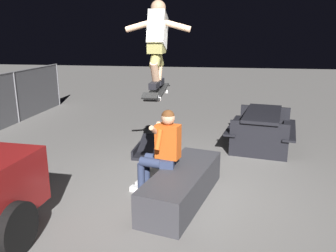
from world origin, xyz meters
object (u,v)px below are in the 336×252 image
object	(u,v)px
kicker_ramp	(157,150)
picnic_table_back	(262,124)
skateboard	(157,92)
person_sitting_on_ledge	(161,148)
ledge_box_main	(183,185)
skater_airborne	(157,40)

from	to	relation	value
kicker_ramp	picnic_table_back	xyz separation A→B (m)	(0.77, -2.10, 0.44)
skateboard	person_sitting_on_ledge	bearing A→B (deg)	-16.28
person_sitting_on_ledge	ledge_box_main	bearing A→B (deg)	-115.97
kicker_ramp	picnic_table_back	bearing A→B (deg)	-69.87
ledge_box_main	picnic_table_back	distance (m)	3.03
person_sitting_on_ledge	skateboard	xyz separation A→B (m)	(-0.12, 0.03, 0.85)
skater_airborne	kicker_ramp	size ratio (longest dim) A/B	1.11
ledge_box_main	skater_airborne	bearing A→B (deg)	74.84
person_sitting_on_ledge	picnic_table_back	bearing A→B (deg)	-33.97
skateboard	skater_airborne	world-z (taller)	skater_airborne
skateboard	picnic_table_back	bearing A→B (deg)	-33.29
picnic_table_back	skater_airborne	bearing A→B (deg)	146.15
picnic_table_back	kicker_ramp	bearing A→B (deg)	110.13
ledge_box_main	skateboard	xyz separation A→B (m)	(0.04, 0.37, 1.34)
skateboard	kicker_ramp	distance (m)	2.44
person_sitting_on_ledge	skateboard	size ratio (longest dim) A/B	1.27
ledge_box_main	person_sitting_on_ledge	size ratio (longest dim) A/B	1.48
person_sitting_on_ledge	picnic_table_back	distance (m)	3.05
skater_airborne	kicker_ramp	xyz separation A→B (m)	(1.82, 0.36, -2.20)
skateboard	kicker_ramp	xyz separation A→B (m)	(1.88, 0.36, -1.51)
skateboard	picnic_table_back	world-z (taller)	skateboard
person_sitting_on_ledge	skater_airborne	world-z (taller)	skater_airborne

